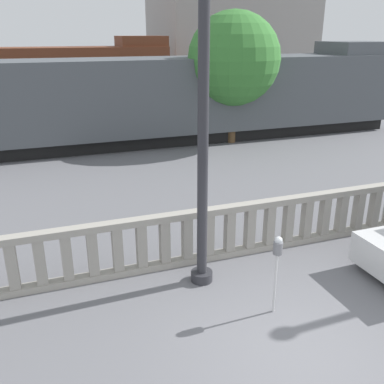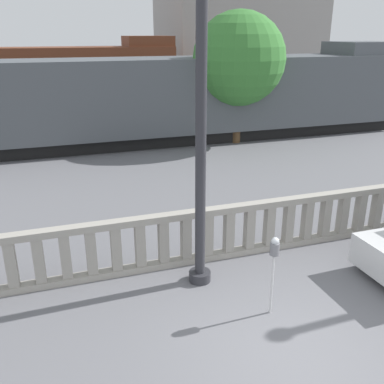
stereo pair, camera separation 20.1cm
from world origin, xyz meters
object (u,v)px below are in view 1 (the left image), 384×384
at_px(lamppost, 203,113).
at_px(parking_meter, 278,253).
at_px(tree_left, 234,59).
at_px(train_near, 127,101).
at_px(train_far, 10,82).

bearing_deg(lamppost, parking_meter, -58.99).
relative_size(lamppost, tree_left, 1.20).
relative_size(train_near, tree_left, 4.76).
distance_m(train_near, train_far, 9.92).
height_order(parking_meter, tree_left, tree_left).
bearing_deg(parking_meter, lamppost, 121.01).
bearing_deg(train_far, lamppost, -78.65).
distance_m(lamppost, tree_left, 11.74).
distance_m(lamppost, train_far, 20.56).
xyz_separation_m(parking_meter, train_near, (0.12, 12.95, 0.74)).
bearing_deg(train_near, tree_left, -14.44).
distance_m(lamppost, parking_meter, 2.73).
distance_m(parking_meter, tree_left, 12.89).
xyz_separation_m(lamppost, train_far, (-4.04, 20.12, -1.33)).
bearing_deg(lamppost, train_far, 101.35).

